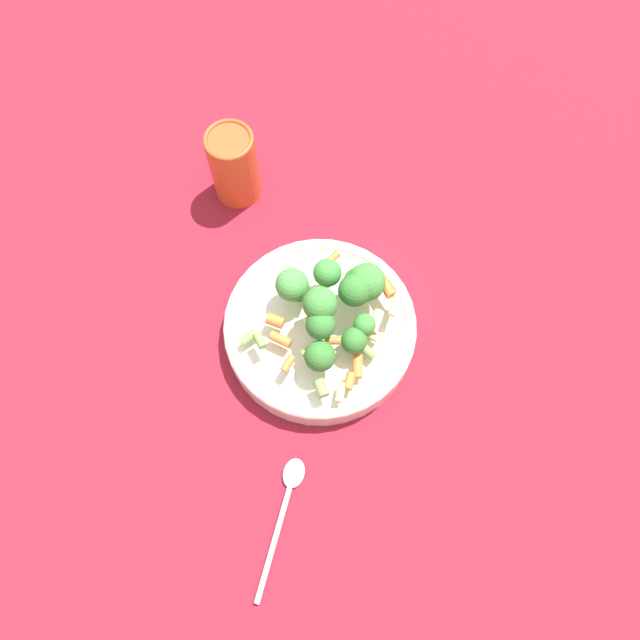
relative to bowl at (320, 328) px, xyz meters
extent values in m
plane|color=maroon|center=(0.00, 0.00, -0.02)|extent=(3.00, 3.00, 0.00)
cylinder|color=silver|center=(0.00, 0.00, 0.00)|extent=(0.25, 0.25, 0.03)
torus|color=silver|center=(0.00, 0.00, 0.01)|extent=(0.25, 0.25, 0.01)
cylinder|color=#8CB766|center=(0.05, 0.01, 0.02)|extent=(0.01, 0.01, 0.01)
sphere|color=#33722D|center=(0.05, 0.01, 0.04)|extent=(0.03, 0.03, 0.03)
cylinder|color=#8CB766|center=(0.01, 0.06, 0.03)|extent=(0.02, 0.02, 0.03)
sphere|color=#3D8438|center=(0.01, 0.06, 0.06)|extent=(0.05, 0.05, 0.05)
cylinder|color=#8CB766|center=(0.04, 0.03, 0.03)|extent=(0.01, 0.01, 0.01)
sphere|color=#3D8438|center=(0.04, 0.03, 0.05)|extent=(0.03, 0.03, 0.03)
cylinder|color=#8CB766|center=(0.02, -0.01, 0.04)|extent=(0.01, 0.01, 0.02)
sphere|color=#33722D|center=(0.02, -0.01, 0.07)|extent=(0.04, 0.04, 0.04)
cylinder|color=#8CB766|center=(-0.03, 0.04, 0.03)|extent=(0.01, 0.01, 0.02)
sphere|color=#3D8438|center=(-0.03, 0.04, 0.06)|extent=(0.04, 0.04, 0.04)
cylinder|color=#8CB766|center=(0.01, 0.05, 0.05)|extent=(0.01, 0.01, 0.01)
sphere|color=#33722D|center=(0.01, 0.05, 0.07)|extent=(0.04, 0.04, 0.04)
cylinder|color=#8CB766|center=(0.04, -0.03, 0.03)|extent=(0.01, 0.01, 0.02)
sphere|color=#33722D|center=(0.04, -0.03, 0.05)|extent=(0.04, 0.04, 0.04)
cylinder|color=#8CB766|center=(-0.04, 0.00, 0.03)|extent=(0.01, 0.01, 0.01)
sphere|color=#479342|center=(-0.04, 0.00, 0.05)|extent=(0.03, 0.03, 0.03)
cylinder|color=#8CB766|center=(-0.01, 0.06, 0.04)|extent=(0.01, 0.01, 0.01)
sphere|color=#3D8438|center=(-0.01, 0.06, 0.06)|extent=(0.03, 0.03, 0.03)
cylinder|color=#8CB766|center=(0.00, 0.00, 0.05)|extent=(0.01, 0.01, 0.02)
sphere|color=#3D8438|center=(0.00, 0.00, 0.08)|extent=(0.04, 0.04, 0.04)
cylinder|color=#8CB766|center=(-0.05, -0.01, 0.03)|extent=(0.01, 0.01, 0.01)
sphere|color=#479342|center=(-0.05, -0.01, 0.06)|extent=(0.04, 0.04, 0.04)
cylinder|color=#729E4C|center=(0.07, 0.02, 0.03)|extent=(0.03, 0.02, 0.01)
cylinder|color=beige|center=(0.04, -0.02, 0.03)|extent=(0.03, 0.03, 0.01)
cylinder|color=#729E4C|center=(-0.03, -0.08, 0.03)|extent=(0.01, 0.02, 0.01)
cylinder|color=#729E4C|center=(0.03, -0.04, 0.04)|extent=(0.01, 0.02, 0.01)
cylinder|color=orange|center=(0.02, 0.09, 0.05)|extent=(0.03, 0.02, 0.01)
cylinder|color=orange|center=(0.03, -0.07, 0.04)|extent=(0.02, 0.02, 0.01)
cylinder|color=beige|center=(0.04, 0.08, 0.04)|extent=(0.02, 0.03, 0.01)
cylinder|color=#729E4C|center=(-0.01, 0.00, 0.05)|extent=(0.02, 0.03, 0.01)
cylinder|color=orange|center=(-0.05, 0.06, 0.04)|extent=(0.01, 0.02, 0.01)
cylinder|color=beige|center=(0.05, 0.04, 0.03)|extent=(0.03, 0.02, 0.01)
cylinder|color=orange|center=(0.07, 0.00, 0.03)|extent=(0.03, 0.03, 0.01)
cylinder|color=#729E4C|center=(0.07, -0.05, 0.04)|extent=(0.02, 0.02, 0.01)
cylinder|color=orange|center=(0.08, -0.02, 0.03)|extent=(0.02, 0.02, 0.01)
cylinder|color=beige|center=(0.09, -0.04, 0.03)|extent=(0.02, 0.02, 0.01)
cylinder|color=orange|center=(-0.03, -0.05, 0.04)|extent=(0.03, 0.02, 0.01)
cylinder|color=orange|center=(0.04, -0.01, 0.04)|extent=(0.02, 0.03, 0.01)
cylinder|color=#729E4C|center=(-0.04, 0.00, 0.04)|extent=(0.02, 0.03, 0.01)
cylinder|color=beige|center=(0.05, 0.05, 0.04)|extent=(0.03, 0.03, 0.01)
cylinder|color=#729E4C|center=(-0.02, -0.08, 0.04)|extent=(0.02, 0.01, 0.01)
cylinder|color=orange|center=(-0.01, -0.06, 0.03)|extent=(0.03, 0.02, 0.01)
cylinder|color=beige|center=(0.00, -0.01, 0.05)|extent=(0.02, 0.03, 0.01)
cylinder|color=#CC4C23|center=(-0.25, 0.04, 0.03)|extent=(0.07, 0.07, 0.11)
torus|color=#CC4C23|center=(-0.25, 0.04, 0.09)|extent=(0.07, 0.07, 0.01)
cylinder|color=silver|center=(0.18, -0.20, -0.02)|extent=(0.08, 0.11, 0.01)
ellipsoid|color=silver|center=(0.12, -0.13, -0.02)|extent=(0.04, 0.04, 0.01)
camera|label=1|loc=(0.23, -0.18, 0.74)|focal=35.00mm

